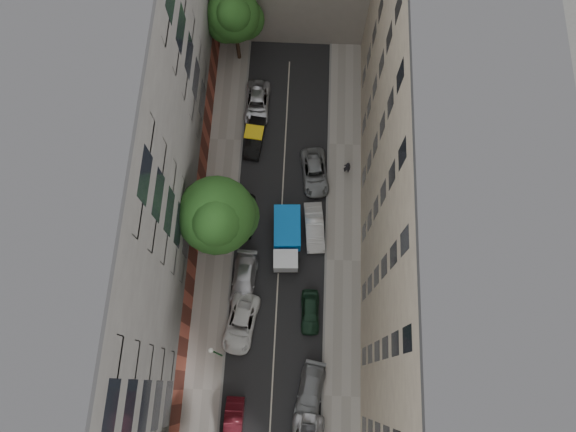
# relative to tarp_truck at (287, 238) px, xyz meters

# --- Properties ---
(ground) EXTENTS (120.00, 120.00, 0.00)m
(ground) POSITION_rel_tarp_truck_xyz_m (-0.60, -1.40, -1.38)
(ground) COLOR #4C4C49
(ground) RESTS_ON ground
(road_surface) EXTENTS (8.00, 44.00, 0.02)m
(road_surface) POSITION_rel_tarp_truck_xyz_m (-0.60, -1.40, -1.37)
(road_surface) COLOR black
(road_surface) RESTS_ON ground
(sidewalk_left) EXTENTS (3.00, 44.00, 0.15)m
(sidewalk_left) POSITION_rel_tarp_truck_xyz_m (-6.10, -1.40, -1.30)
(sidewalk_left) COLOR gray
(sidewalk_left) RESTS_ON ground
(sidewalk_right) EXTENTS (3.00, 44.00, 0.15)m
(sidewalk_right) POSITION_rel_tarp_truck_xyz_m (4.90, -1.40, -1.30)
(sidewalk_right) COLOR gray
(sidewalk_right) RESTS_ON ground
(building_left) EXTENTS (8.00, 44.00, 20.00)m
(building_left) POSITION_rel_tarp_truck_xyz_m (-11.60, -1.40, 8.62)
(building_left) COLOR #474542
(building_left) RESTS_ON ground
(building_right) EXTENTS (8.00, 44.00, 20.00)m
(building_right) POSITION_rel_tarp_truck_xyz_m (10.40, -1.40, 8.62)
(building_right) COLOR #BFAF94
(building_right) RESTS_ON ground
(tarp_truck) EXTENTS (2.38, 5.51, 2.50)m
(tarp_truck) POSITION_rel_tarp_truck_xyz_m (0.00, 0.00, 0.00)
(tarp_truck) COLOR black
(tarp_truck) RESTS_ON ground
(car_left_1) EXTENTS (1.47, 4.04, 1.32)m
(car_left_1) POSITION_rel_tarp_truck_xyz_m (-3.40, -14.80, -0.72)
(car_left_1) COLOR #4F0F18
(car_left_1) RESTS_ON ground
(car_left_2) EXTENTS (3.11, 5.32, 1.39)m
(car_left_2) POSITION_rel_tarp_truck_xyz_m (-3.40, -7.20, -0.68)
(car_left_2) COLOR silver
(car_left_2) RESTS_ON ground
(car_left_3) EXTENTS (2.31, 5.01, 1.42)m
(car_left_3) POSITION_rel_tarp_truck_xyz_m (-3.40, -3.60, -0.67)
(car_left_3) COLOR #B5B5BA
(car_left_3) RESTS_ON ground
(car_left_4) EXTENTS (1.85, 4.18, 1.40)m
(car_left_4) POSITION_rel_tarp_truck_xyz_m (-3.78, 2.00, -0.68)
(car_left_4) COLOR black
(car_left_4) RESTS_ON ground
(car_left_5) EXTENTS (1.92, 4.37, 1.39)m
(car_left_5) POSITION_rel_tarp_truck_xyz_m (-3.40, 9.60, -0.68)
(car_left_5) COLOR black
(car_left_5) RESTS_ON ground
(car_left_6) EXTENTS (2.33, 4.93, 1.36)m
(car_left_6) POSITION_rel_tarp_truck_xyz_m (-3.40, 13.20, -0.70)
(car_left_6) COLOR #BABABF
(car_left_6) RESTS_ON ground
(car_right_1) EXTENTS (2.66, 4.98, 1.37)m
(car_right_1) POSITION_rel_tarp_truck_xyz_m (2.40, -12.20, -0.69)
(car_right_1) COLOR slate
(car_right_1) RESTS_ON ground
(car_right_2) EXTENTS (1.61, 3.78, 1.28)m
(car_right_2) POSITION_rel_tarp_truck_xyz_m (2.20, -6.00, -0.74)
(car_right_2) COLOR #15301F
(car_right_2) RESTS_ON ground
(car_right_3) EXTENTS (2.02, 4.60, 1.47)m
(car_right_3) POSITION_rel_tarp_truck_xyz_m (2.31, 1.26, -0.64)
(car_right_3) COLOR silver
(car_right_3) RESTS_ON ground
(car_right_4) EXTENTS (2.85, 5.05, 1.33)m
(car_right_4) POSITION_rel_tarp_truck_xyz_m (2.20, 6.40, -0.71)
(car_right_4) COLOR slate
(car_right_4) RESTS_ON ground
(tree_mid) EXTENTS (6.08, 5.92, 9.88)m
(tree_mid) POSITION_rel_tarp_truck_xyz_m (-5.10, -0.17, 5.32)
(tree_mid) COLOR #382619
(tree_mid) RESTS_ON sidewalk_left
(tree_far) EXTENTS (5.03, 4.73, 8.62)m
(tree_far) POSITION_rel_tarp_truck_xyz_m (-5.45, 18.49, 4.61)
(tree_far) COLOR #382619
(tree_far) RESTS_ON sidewalk_left
(lamp_post) EXTENTS (0.36, 0.36, 6.39)m
(lamp_post) POSITION_rel_tarp_truck_xyz_m (-4.80, -9.75, 2.71)
(lamp_post) COLOR #1C6329
(lamp_post) RESTS_ON sidewalk_left
(pedestrian) EXTENTS (0.66, 0.46, 1.74)m
(pedestrian) POSITION_rel_tarp_truck_xyz_m (5.06, 6.90, -0.36)
(pedestrian) COLOR black
(pedestrian) RESTS_ON sidewalk_right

